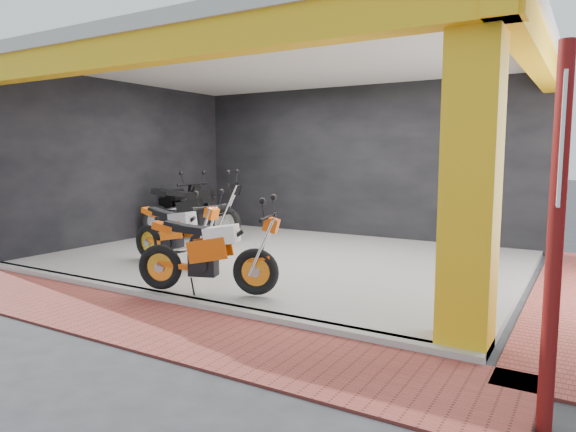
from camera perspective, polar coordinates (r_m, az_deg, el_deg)
name	(u,v)px	position (r m, az deg, el deg)	size (l,w,h in m)	color
ground	(217,285)	(7.83, -7.90, -7.64)	(80.00, 80.00, 0.00)	#2D2D30
showroom_floor	(286,259)	(9.42, -0.26, -4.80)	(8.00, 6.00, 0.10)	silver
showroom_ceiling	(286,60)	(9.38, -0.27, 16.97)	(8.40, 6.40, 0.20)	beige
back_wall	(355,163)	(11.99, 7.45, 5.81)	(8.20, 0.20, 3.50)	black
left_wall	(126,164)	(11.88, -17.53, 5.54)	(0.20, 6.20, 3.50)	black
corner_column	(471,175)	(5.25, 19.71, 4.29)	(0.50, 0.50, 3.50)	yellow
header_beam_front	(162,46)	(6.97, -13.78, 17.83)	(8.40, 0.30, 0.40)	yellow
header_beam_right	(537,55)	(8.05, 25.96, 15.82)	(0.30, 6.40, 0.40)	yellow
floor_kerb	(168,298)	(7.08, -13.14, -8.90)	(8.00, 0.20, 0.10)	silver
paver_front	(122,317)	(6.58, -17.93, -10.59)	(9.00, 1.40, 0.03)	#993B32
signpost	(556,226)	(3.88, 27.64, -0.97)	(0.11, 0.38, 2.69)	maroon
moto_hero	(256,249)	(6.67, -3.63, -3.67)	(2.07, 0.77, 1.27)	#DC5009
moto_row_a	(202,232)	(8.31, -9.50, -1.75)	(2.04, 0.75, 1.25)	#F25C0A
moto_row_b	(224,207)	(11.15, -7.08, 1.04)	(2.41, 0.89, 1.47)	black
moto_row_d	(188,205)	(11.85, -11.07, 1.20)	(2.34, 0.87, 1.43)	black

